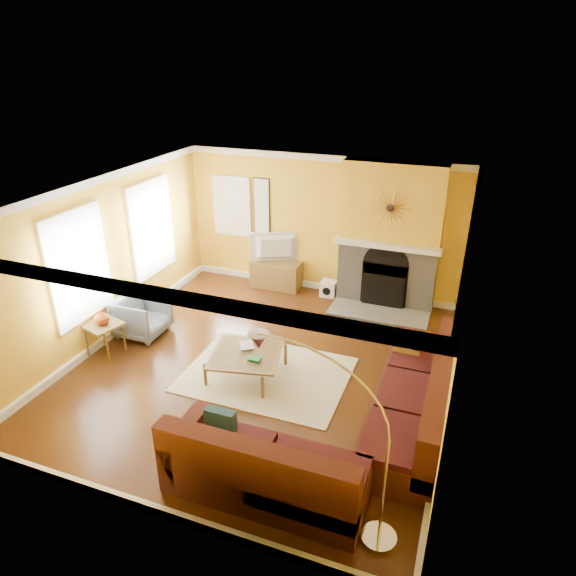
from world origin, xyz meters
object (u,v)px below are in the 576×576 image
at_px(coffee_table, 247,364).
at_px(side_table, 105,339).
at_px(armchair, 142,316).
at_px(arc_lamp, 327,444).
at_px(media_console, 276,274).
at_px(sectional_sofa, 330,394).

xyz_separation_m(coffee_table, side_table, (-2.34, -0.26, 0.08)).
xyz_separation_m(armchair, side_table, (-0.18, -0.74, -0.08)).
bearing_deg(arc_lamp, armchair, 146.74).
bearing_deg(media_console, armchair, -118.81).
bearing_deg(coffee_table, media_console, 103.60).
relative_size(sectional_sofa, side_table, 6.49).
bearing_deg(armchair, sectional_sofa, -107.22).
distance_m(sectional_sofa, coffee_table, 1.59).
height_order(coffee_table, arc_lamp, arc_lamp).
distance_m(coffee_table, arc_lamp, 2.96).
height_order(media_console, arc_lamp, arc_lamp).
relative_size(sectional_sofa, media_console, 3.57).
relative_size(sectional_sofa, armchair, 4.59).
bearing_deg(arc_lamp, coffee_table, 130.80).
distance_m(sectional_sofa, arc_lamp, 1.71).
bearing_deg(arc_lamp, side_table, 155.73).
xyz_separation_m(coffee_table, media_console, (-0.74, 3.07, 0.08)).
bearing_deg(coffee_table, sectional_sofa, -22.31).
bearing_deg(armchair, media_console, -29.34).
bearing_deg(sectional_sofa, media_console, 120.93).
distance_m(coffee_table, media_console, 3.16).
bearing_deg(side_table, arc_lamp, -24.27).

